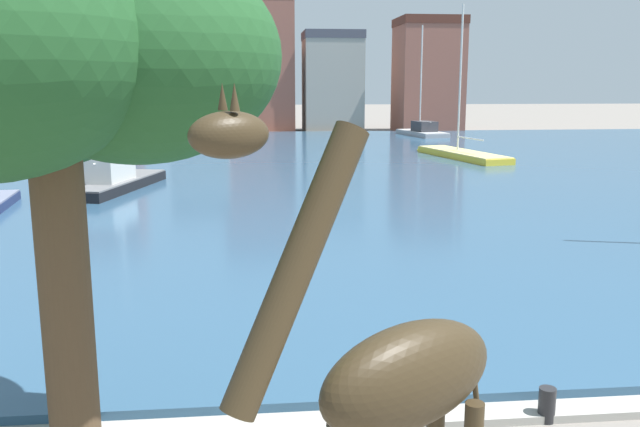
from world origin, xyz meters
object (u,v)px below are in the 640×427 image
at_px(sailboat_yellow, 455,155).
at_px(giraffe_statue, 395,392).
at_px(mooring_bollard, 547,405).
at_px(sailboat_black, 120,181).
at_px(sailboat_teal, 114,150).
at_px(sailboat_grey, 420,132).
at_px(shade_tree, 44,59).

bearing_deg(sailboat_yellow, giraffe_statue, -107.94).
xyz_separation_m(giraffe_statue, mooring_bollard, (3.02, 3.71, -2.15)).
xyz_separation_m(sailboat_black, sailboat_yellow, (18.29, 10.87, -0.18)).
relative_size(sailboat_black, mooring_bollard, 16.02).
xyz_separation_m(giraffe_statue, sailboat_teal, (-10.23, 40.82, -2.04)).
distance_m(sailboat_teal, mooring_bollard, 39.41).
bearing_deg(sailboat_grey, giraffe_statue, -104.45).
distance_m(sailboat_grey, sailboat_black, 34.58).
relative_size(shade_tree, mooring_bollard, 12.56).
xyz_separation_m(sailboat_yellow, shade_tree, (-14.63, -32.88, 4.58)).
relative_size(sailboat_black, shade_tree, 1.28).
bearing_deg(giraffe_statue, sailboat_yellow, 72.06).
height_order(sailboat_grey, sailboat_yellow, sailboat_grey).
height_order(giraffe_statue, mooring_bollard, giraffe_statue).
xyz_separation_m(sailboat_black, sailboat_teal, (-3.42, 16.22, -0.18)).
distance_m(shade_tree, mooring_bollard, 7.83).
bearing_deg(sailboat_teal, mooring_bollard, -70.35).
bearing_deg(sailboat_yellow, mooring_bollard, -104.91).
relative_size(sailboat_teal, shade_tree, 1.52).
bearing_deg(sailboat_black, shade_tree, -80.56).
height_order(sailboat_yellow, mooring_bollard, sailboat_yellow).
distance_m(sailboat_yellow, sailboat_teal, 22.36).
bearing_deg(mooring_bollard, sailboat_yellow, 75.09).
height_order(giraffe_statue, shade_tree, shade_tree).
xyz_separation_m(sailboat_grey, sailboat_yellow, (-2.06, -17.09, -0.15)).
relative_size(sailboat_grey, mooring_bollard, 19.17).
distance_m(sailboat_black, sailboat_yellow, 21.28).
distance_m(giraffe_statue, shade_tree, 4.80).
height_order(giraffe_statue, sailboat_yellow, sailboat_yellow).
distance_m(sailboat_yellow, mooring_bollard, 32.87).
bearing_deg(mooring_bollard, sailboat_grey, 77.85).
bearing_deg(sailboat_teal, sailboat_grey, 26.29).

